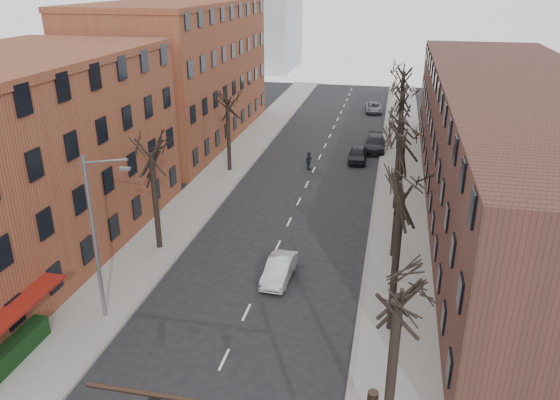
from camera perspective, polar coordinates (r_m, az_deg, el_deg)
The scene contains 20 objects.
sidewalk_left at distance 52.07m, azimuth -5.37°, elevation 3.49°, with size 4.00×90.00×0.15m, color gray.
sidewalk_right at distance 49.88m, azimuth 12.50°, elevation 2.20°, with size 4.00×90.00×0.15m, color gray.
building_left_near at distance 37.04m, azimuth -27.09°, elevation 2.87°, with size 12.00×26.00×12.00m, color brown.
building_left_far at distance 61.30m, azimuth -10.43°, elevation 12.78°, with size 12.00×28.00×14.00m, color brown.
building_right at distance 44.54m, azimuth 23.34°, elevation 5.12°, with size 12.00×50.00×10.00m, color #4B2923.
awning_left at distance 29.55m, azimuth -25.42°, elevation -14.82°, with size 1.20×7.00×0.15m, color maroon.
hedge at distance 28.63m, azimuth -27.00°, elevation -14.81°, with size 0.80×6.00×1.00m, color black.
tree_right_b at distance 29.29m, azimuth 11.36°, elevation -13.17°, with size 5.20×5.20×10.80m, color black, non-canonical shape.
tree_right_c at distance 36.13m, azimuth 11.68°, elevation -5.88°, with size 5.20×5.20×11.60m, color black, non-canonical shape.
tree_right_d at distance 43.38m, azimuth 11.90°, elevation -0.96°, with size 5.20×5.20×10.00m, color black, non-canonical shape.
tree_right_e at distance 50.85m, azimuth 12.05°, elevation 2.53°, with size 5.20×5.20×10.80m, color black, non-canonical shape.
tree_right_f at distance 58.46m, azimuth 12.16°, elevation 5.12°, with size 5.20×5.20×11.60m, color black, non-canonical shape.
tree_left_a at distance 37.32m, azimuth -12.43°, elevation -4.98°, with size 5.20×5.20×9.50m, color black, non-canonical shape.
tree_left_b at distance 51.08m, azimuth -5.26°, elevation 3.03°, with size 5.20×5.20×9.50m, color black, non-canonical shape.
streetlight at distance 28.60m, azimuth -18.61°, elevation -3.25°, with size 2.45×0.22×9.03m.
silver_sedan at distance 32.66m, azimuth -0.09°, elevation -7.27°, with size 1.40×4.03×1.33m, color #B1B3B8.
parked_car_near at distance 53.89m, azimuth 8.12°, elevation 4.75°, with size 1.72×4.26×1.45m, color black.
parked_car_mid at distance 57.71m, azimuth 9.92°, elevation 5.82°, with size 2.04×5.01×1.45m, color black.
parked_car_far at distance 74.63m, azimuth 9.75°, elevation 9.49°, with size 2.08×4.51×1.25m, color slate.
pedestrian_crossing at distance 51.04m, azimuth 3.01°, elevation 4.09°, with size 1.00×0.41×1.70m, color black.
Camera 1 is at (6.96, -11.99, 16.79)m, focal length 35.00 mm.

